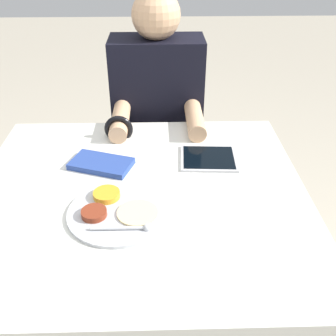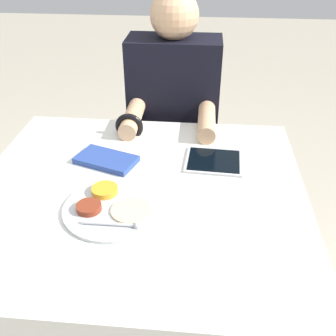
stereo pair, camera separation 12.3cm
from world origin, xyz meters
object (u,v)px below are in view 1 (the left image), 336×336
(tablet_device, at_px, (209,158))
(person_diner, at_px, (158,136))
(thali_tray, at_px, (117,211))
(red_notebook, at_px, (101,164))

(tablet_device, bearing_deg, person_diner, 111.03)
(thali_tray, distance_m, person_diner, 0.78)
(thali_tray, distance_m, tablet_device, 0.42)
(thali_tray, bearing_deg, red_notebook, 106.24)
(tablet_device, bearing_deg, red_notebook, -174.61)
(tablet_device, height_order, person_diner, person_diner)
(thali_tray, height_order, tablet_device, thali_tray)
(thali_tray, height_order, person_diner, person_diner)
(red_notebook, height_order, tablet_device, red_notebook)
(person_diner, bearing_deg, tablet_device, -68.97)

